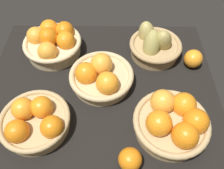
{
  "coord_description": "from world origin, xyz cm",
  "views": [
    {
      "loc": [
        4.4,
        -50.27,
        71.16
      ],
      "look_at": [
        3.84,
        -0.95,
        7.0
      ],
      "focal_mm": 37.22,
      "sensor_mm": 36.0,
      "label": 1
    }
  ],
  "objects_px": {
    "loose_orange_back_gap": "(130,159)",
    "basket_near_right": "(173,121)",
    "basket_far_right_pears": "(155,45)",
    "basket_near_left": "(35,121)",
    "basket_far_left": "(53,42)",
    "loose_orange_front_gap": "(193,59)",
    "basket_center": "(101,76)"
  },
  "relations": [
    {
      "from": "basket_near_right",
      "to": "loose_orange_back_gap",
      "type": "distance_m",
      "value": 0.18
    },
    {
      "from": "basket_near_left",
      "to": "loose_orange_front_gap",
      "type": "height_order",
      "value": "basket_near_left"
    },
    {
      "from": "basket_near_left",
      "to": "basket_center",
      "type": "distance_m",
      "value": 0.27
    },
    {
      "from": "basket_far_left",
      "to": "basket_near_right",
      "type": "distance_m",
      "value": 0.55
    },
    {
      "from": "loose_orange_front_gap",
      "to": "loose_orange_back_gap",
      "type": "xyz_separation_m",
      "value": [
        -0.26,
        -0.39,
        -0.0
      ]
    },
    {
      "from": "loose_orange_back_gap",
      "to": "basket_near_right",
      "type": "bearing_deg",
      "value": 40.31
    },
    {
      "from": "loose_orange_front_gap",
      "to": "basket_near_right",
      "type": "bearing_deg",
      "value": -113.48
    },
    {
      "from": "loose_orange_back_gap",
      "to": "basket_far_right_pears",
      "type": "bearing_deg",
      "value": 76.06
    },
    {
      "from": "basket_center",
      "to": "basket_far_left",
      "type": "bearing_deg",
      "value": 140.45
    },
    {
      "from": "loose_orange_back_gap",
      "to": "basket_far_left",
      "type": "bearing_deg",
      "value": 122.33
    },
    {
      "from": "basket_far_right_pears",
      "to": "loose_orange_back_gap",
      "type": "distance_m",
      "value": 0.47
    },
    {
      "from": "basket_far_right_pears",
      "to": "loose_orange_back_gap",
      "type": "height_order",
      "value": "basket_far_right_pears"
    },
    {
      "from": "basket_far_left",
      "to": "loose_orange_back_gap",
      "type": "bearing_deg",
      "value": -57.67
    },
    {
      "from": "basket_near_left",
      "to": "basket_near_right",
      "type": "relative_size",
      "value": 0.94
    },
    {
      "from": "basket_near_right",
      "to": "loose_orange_back_gap",
      "type": "relative_size",
      "value": 3.48
    },
    {
      "from": "basket_center",
      "to": "basket_far_right_pears",
      "type": "height_order",
      "value": "basket_far_right_pears"
    },
    {
      "from": "basket_center",
      "to": "basket_far_right_pears",
      "type": "distance_m",
      "value": 0.26
    },
    {
      "from": "basket_center",
      "to": "loose_orange_front_gap",
      "type": "bearing_deg",
      "value": 15.33
    },
    {
      "from": "basket_center",
      "to": "basket_near_right",
      "type": "height_order",
      "value": "basket_near_right"
    },
    {
      "from": "basket_near_right",
      "to": "basket_far_right_pears",
      "type": "bearing_deg",
      "value": 93.8
    },
    {
      "from": "basket_near_right",
      "to": "loose_orange_back_gap",
      "type": "height_order",
      "value": "basket_near_right"
    },
    {
      "from": "loose_orange_back_gap",
      "to": "basket_center",
      "type": "bearing_deg",
      "value": 107.43
    },
    {
      "from": "basket_far_right_pears",
      "to": "basket_near_right",
      "type": "bearing_deg",
      "value": -86.2
    },
    {
      "from": "basket_near_right",
      "to": "loose_orange_front_gap",
      "type": "height_order",
      "value": "basket_near_right"
    },
    {
      "from": "basket_center",
      "to": "loose_orange_front_gap",
      "type": "relative_size",
      "value": 3.3
    },
    {
      "from": "basket_near_right",
      "to": "basket_far_left",
      "type": "bearing_deg",
      "value": 140.99
    },
    {
      "from": "basket_far_left",
      "to": "basket_far_right_pears",
      "type": "bearing_deg",
      "value": -0.92
    },
    {
      "from": "basket_near_left",
      "to": "basket_far_right_pears",
      "type": "height_order",
      "value": "basket_far_right_pears"
    },
    {
      "from": "basket_near_right",
      "to": "loose_orange_front_gap",
      "type": "distance_m",
      "value": 0.3
    },
    {
      "from": "basket_near_right",
      "to": "loose_orange_front_gap",
      "type": "relative_size",
      "value": 3.36
    },
    {
      "from": "basket_far_left",
      "to": "basket_far_right_pears",
      "type": "height_order",
      "value": "basket_far_right_pears"
    },
    {
      "from": "basket_far_left",
      "to": "loose_orange_front_gap",
      "type": "distance_m",
      "value": 0.55
    }
  ]
}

